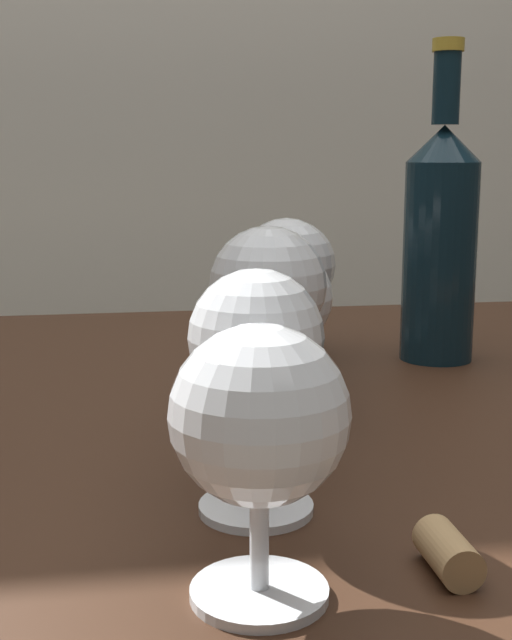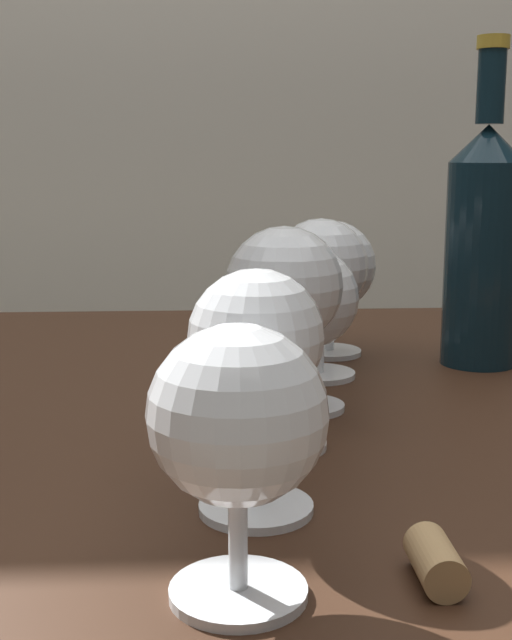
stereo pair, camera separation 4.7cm
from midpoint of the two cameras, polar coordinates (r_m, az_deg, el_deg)
The scene contains 9 objects.
dining_table at distance 0.73m, azimuth -8.87°, elevation -12.61°, with size 1.54×0.85×0.77m.
wine_glass_merlot at distance 0.38m, azimuth -3.31°, elevation -6.87°, with size 0.08×0.08×0.13m.
wine_glass_white at distance 0.47m, azimuth -2.85°, elevation -1.59°, with size 0.08×0.08×0.14m.
wine_glass_rose at distance 0.57m, azimuth -1.53°, elevation 1.92°, with size 0.08×0.08×0.16m.
wine_glass_cabernet at distance 0.67m, azimuth -0.17°, elevation 1.32°, with size 0.08×0.08×0.13m.
wine_glass_amber at distance 0.77m, azimuth 0.30°, elevation 3.41°, with size 0.09×0.09×0.15m.
wine_glass_chardonnay at distance 0.86m, azimuth 0.80°, elevation 3.59°, with size 0.09×0.09×0.14m.
wine_bottle at distance 0.84m, azimuth 10.73°, elevation 5.45°, with size 0.07×0.07×0.31m.
cork at distance 0.43m, azimuth 9.70°, elevation -15.21°, with size 0.02×0.02×0.04m, color tan.
Camera 1 is at (-0.02, -0.66, 0.97)m, focal length 47.66 mm.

